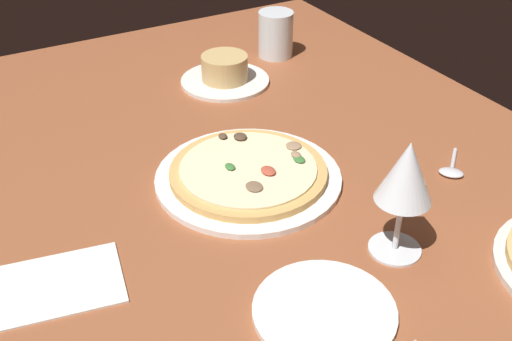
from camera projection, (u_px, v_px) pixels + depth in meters
The scene contains 8 objects.
dining_table at pixel (264, 202), 100.94cm from camera, with size 150.00×110.00×4.00cm, color brown.
pizza_main at pixel (248, 174), 101.95cm from camera, with size 30.05×30.05×3.35cm.
ramekin_on_saucer at pixel (225, 73), 131.19cm from camera, with size 18.40×18.40×6.03cm.
wine_glass_near at pixel (406, 176), 81.47cm from camera, with size 7.62×7.62×17.50cm.
water_glass at pixel (276, 37), 141.80cm from camera, with size 7.77×7.77×10.15cm.
side_plate at pixel (324, 311), 78.11cm from camera, with size 17.92×17.92×0.90cm, color white.
paper_menu at pixel (45, 287), 81.98cm from camera, with size 12.04×19.67×0.30cm, color white.
spoon at pixel (452, 170), 104.35cm from camera, with size 7.87×8.56×1.00cm.
Camera 1 is at (70.10, -40.98, 62.18)cm, focal length 44.58 mm.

